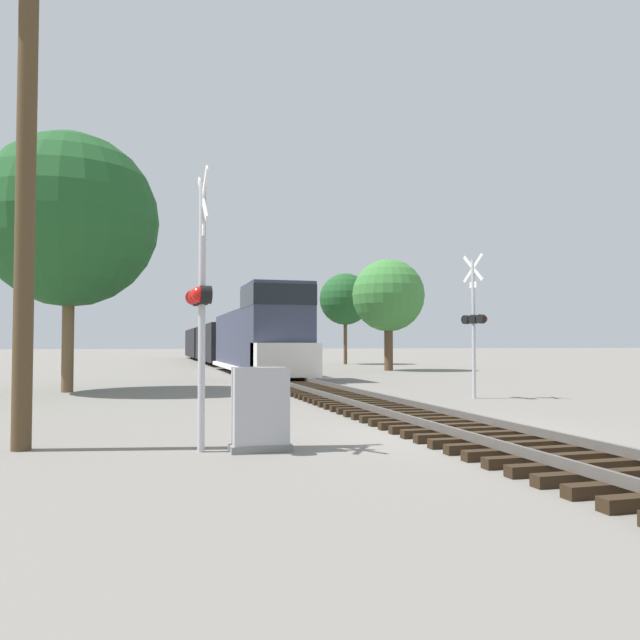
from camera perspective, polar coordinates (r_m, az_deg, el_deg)
name	(u,v)px	position (r m, az deg, el deg)	size (l,w,h in m)	color
ground_plane	(457,434)	(12.96, 12.38, -10.12)	(400.00, 400.00, 0.00)	slate
rail_track_bed	(456,427)	(12.94, 12.37, -9.53)	(2.60, 160.00, 0.31)	black
freight_train	(223,342)	(52.01, -8.89, -2.02)	(2.97, 53.87, 4.66)	#33384C
crossing_signal_near	(200,298)	(10.65, -10.90, 1.98)	(0.39, 1.01, 4.72)	#B7B7BC
crossing_signal_far	(474,320)	(21.16, 13.92, -0.01)	(0.52, 1.01, 4.76)	#B7B7BC
relay_cabinet	(260,410)	(10.64, -5.49, -8.16)	(1.02, 0.52, 1.41)	slate
utility_pole	(26,182)	(12.06, -25.31, 11.37)	(1.80, 0.33, 8.96)	#4C3A23
tree_far_right	(70,220)	(25.38, -21.92, 8.45)	(6.50, 6.50, 9.67)	brown
tree_mid_background	(388,296)	(41.82, 6.27, 2.21)	(4.82, 4.82, 7.42)	brown
tree_deep_background	(345,299)	(54.23, 2.33, 1.91)	(4.48, 4.48, 7.90)	brown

